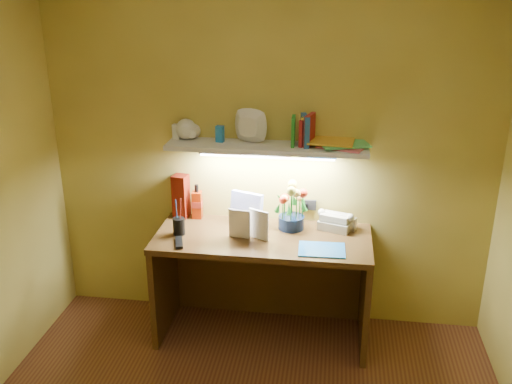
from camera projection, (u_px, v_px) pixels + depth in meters
The scene contains 13 objects.
desk at pixel (262, 287), 3.83m from camera, with size 1.40×0.60×0.75m, color #3D2510.
flower_bouquet at pixel (292, 207), 3.76m from camera, with size 0.19×0.19×0.30m, color #0B1936, non-canonical shape.
telephone at pixel (336, 220), 3.79m from camera, with size 0.21×0.15×0.12m, color beige, non-canonical shape.
desk_clock at pixel (350, 223), 3.78m from camera, with size 0.08×0.04×0.08m, color silver.
whisky_bottle at pixel (197, 201), 3.94m from camera, with size 0.07×0.07×0.24m, color #A72604, non-canonical shape.
whisky_box at pixel (181, 196), 3.94m from camera, with size 0.10×0.10×0.31m, color #5C1107.
pen_cup at pixel (179, 221), 3.69m from camera, with size 0.08×0.08×0.19m, color black.
art_card at pixel (246, 209), 3.84m from camera, with size 0.22×0.04×0.22m, color white, non-canonical shape.
tv_remote at pixel (179, 242), 3.59m from camera, with size 0.04×0.16×0.02m, color black.
blue_folder at pixel (322, 250), 3.51m from camera, with size 0.29×0.21×0.01m, color blue.
desk_book_a at pixel (229, 222), 3.66m from camera, with size 0.14×0.02×0.19m, color silver.
desk_book_b at pixel (249, 222), 3.66m from camera, with size 0.15×0.02×0.20m, color silver.
wall_shelf at pixel (265, 141), 3.66m from camera, with size 1.32×0.33×0.23m.
Camera 1 is at (0.43, -2.12, 2.33)m, focal length 40.00 mm.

